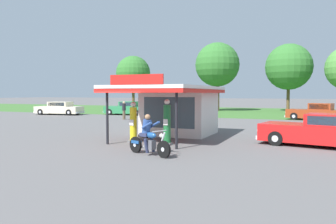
{
  "coord_description": "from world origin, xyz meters",
  "views": [
    {
      "loc": [
        7.88,
        -13.31,
        2.37
      ],
      "look_at": [
        1.09,
        2.62,
        1.4
      ],
      "focal_mm": 35.18,
      "sensor_mm": 36.0,
      "label": 1
    }
  ],
  "objects_px": {
    "parked_car_back_row_far_right": "(317,113)",
    "parked_car_back_row_left": "(183,110)",
    "bystander_leaning_by_kiosk": "(124,110)",
    "gas_pump_offside": "(167,124)",
    "bystander_strolling_foreground": "(179,114)",
    "motorcycle_with_rider": "(148,138)",
    "bystander_chatting_near_pumps": "(155,111)",
    "parked_car_back_row_right": "(59,109)",
    "parked_car_back_row_centre_right": "(127,109)",
    "featured_classic_sedan": "(324,132)",
    "gas_pump_nearside": "(133,124)"
  },
  "relations": [
    {
      "from": "featured_classic_sedan",
      "to": "parked_car_back_row_right",
      "type": "height_order",
      "value": "featured_classic_sedan"
    },
    {
      "from": "motorcycle_with_rider",
      "to": "parked_car_back_row_right",
      "type": "xyz_separation_m",
      "value": [
        -20.05,
        17.83,
        0.03
      ]
    },
    {
      "from": "parked_car_back_row_centre_right",
      "to": "bystander_leaning_by_kiosk",
      "type": "relative_size",
      "value": 3.05
    },
    {
      "from": "motorcycle_with_rider",
      "to": "parked_car_back_row_right",
      "type": "distance_m",
      "value": 26.83
    },
    {
      "from": "gas_pump_offside",
      "to": "motorcycle_with_rider",
      "type": "bearing_deg",
      "value": -82.29
    },
    {
      "from": "gas_pump_nearside",
      "to": "parked_car_back_row_far_right",
      "type": "distance_m",
      "value": 19.94
    },
    {
      "from": "gas_pump_nearside",
      "to": "bystander_strolling_foreground",
      "type": "xyz_separation_m",
      "value": [
        -0.81,
        8.15,
        -0.02
      ]
    },
    {
      "from": "motorcycle_with_rider",
      "to": "featured_classic_sedan",
      "type": "relative_size",
      "value": 0.37
    },
    {
      "from": "parked_car_back_row_centre_right",
      "to": "bystander_chatting_near_pumps",
      "type": "xyz_separation_m",
      "value": [
        6.37,
        -6.04,
        0.22
      ]
    },
    {
      "from": "featured_classic_sedan",
      "to": "bystander_chatting_near_pumps",
      "type": "xyz_separation_m",
      "value": [
        -12.92,
        9.8,
        0.21
      ]
    },
    {
      "from": "parked_car_back_row_left",
      "to": "motorcycle_with_rider",
      "type": "bearing_deg",
      "value": -73.26
    },
    {
      "from": "parked_car_back_row_right",
      "to": "bystander_strolling_foreground",
      "type": "xyz_separation_m",
      "value": [
        17.09,
        -7.03,
        0.21
      ]
    },
    {
      "from": "parked_car_back_row_centre_right",
      "to": "bystander_chatting_near_pumps",
      "type": "height_order",
      "value": "bystander_chatting_near_pumps"
    },
    {
      "from": "gas_pump_nearside",
      "to": "bystander_leaning_by_kiosk",
      "type": "relative_size",
      "value": 1.19
    },
    {
      "from": "gas_pump_offside",
      "to": "bystander_chatting_near_pumps",
      "type": "xyz_separation_m",
      "value": [
        -6.26,
        11.96,
        -0.08
      ]
    },
    {
      "from": "gas_pump_nearside",
      "to": "parked_car_back_row_far_right",
      "type": "bearing_deg",
      "value": 64.78
    },
    {
      "from": "parked_car_back_row_right",
      "to": "bystander_strolling_foreground",
      "type": "distance_m",
      "value": 18.49
    },
    {
      "from": "parked_car_back_row_far_right",
      "to": "parked_car_back_row_right",
      "type": "distance_m",
      "value": 26.56
    },
    {
      "from": "parked_car_back_row_far_right",
      "to": "bystander_leaning_by_kiosk",
      "type": "height_order",
      "value": "bystander_leaning_by_kiosk"
    },
    {
      "from": "parked_car_back_row_right",
      "to": "parked_car_back_row_centre_right",
      "type": "bearing_deg",
      "value": 21.79
    },
    {
      "from": "featured_classic_sedan",
      "to": "parked_car_back_row_centre_right",
      "type": "distance_m",
      "value": 24.96
    },
    {
      "from": "motorcycle_with_rider",
      "to": "bystander_chatting_near_pumps",
      "type": "xyz_separation_m",
      "value": [
        -6.62,
        14.62,
        0.24
      ]
    },
    {
      "from": "motorcycle_with_rider",
      "to": "bystander_chatting_near_pumps",
      "type": "relative_size",
      "value": 1.26
    },
    {
      "from": "gas_pump_offside",
      "to": "bystander_chatting_near_pumps",
      "type": "height_order",
      "value": "gas_pump_offside"
    },
    {
      "from": "featured_classic_sedan",
      "to": "parked_car_back_row_left",
      "type": "bearing_deg",
      "value": 130.2
    },
    {
      "from": "gas_pump_offside",
      "to": "parked_car_back_row_left",
      "type": "bearing_deg",
      "value": 108.13
    },
    {
      "from": "parked_car_back_row_far_right",
      "to": "parked_car_back_row_left",
      "type": "bearing_deg",
      "value": -172.25
    },
    {
      "from": "gas_pump_nearside",
      "to": "gas_pump_offside",
      "type": "relative_size",
      "value": 0.93
    },
    {
      "from": "bystander_chatting_near_pumps",
      "to": "parked_car_back_row_far_right",
      "type": "bearing_deg",
      "value": 25.1
    },
    {
      "from": "bystander_leaning_by_kiosk",
      "to": "bystander_strolling_foreground",
      "type": "xyz_separation_m",
      "value": [
        6.92,
        -4.0,
        0.02
      ]
    },
    {
      "from": "motorcycle_with_rider",
      "to": "parked_car_back_row_right",
      "type": "bearing_deg",
      "value": 138.35
    },
    {
      "from": "gas_pump_offside",
      "to": "parked_car_back_row_far_right",
      "type": "xyz_separation_m",
      "value": [
        6.72,
        18.04,
        -0.29
      ]
    },
    {
      "from": "parked_car_back_row_left",
      "to": "bystander_leaning_by_kiosk",
      "type": "height_order",
      "value": "bystander_leaning_by_kiosk"
    },
    {
      "from": "featured_classic_sedan",
      "to": "parked_car_back_row_left",
      "type": "distance_m",
      "value": 18.64
    },
    {
      "from": "featured_classic_sedan",
      "to": "bystander_leaning_by_kiosk",
      "type": "height_order",
      "value": "bystander_leaning_by_kiosk"
    },
    {
      "from": "parked_car_back_row_far_right",
      "to": "bystander_chatting_near_pumps",
      "type": "relative_size",
      "value": 3.09
    },
    {
      "from": "motorcycle_with_rider",
      "to": "parked_car_back_row_left",
      "type": "relative_size",
      "value": 0.4
    },
    {
      "from": "bystander_strolling_foreground",
      "to": "bystander_chatting_near_pumps",
      "type": "distance_m",
      "value": 5.29
    },
    {
      "from": "featured_classic_sedan",
      "to": "bystander_leaning_by_kiosk",
      "type": "xyz_separation_m",
      "value": [
        -16.18,
        9.99,
        0.19
      ]
    },
    {
      "from": "gas_pump_nearside",
      "to": "bystander_strolling_foreground",
      "type": "relative_size",
      "value": 1.17
    },
    {
      "from": "featured_classic_sedan",
      "to": "parked_car_back_row_far_right",
      "type": "relative_size",
      "value": 1.08
    },
    {
      "from": "gas_pump_nearside",
      "to": "motorcycle_with_rider",
      "type": "distance_m",
      "value": 3.42
    },
    {
      "from": "parked_car_back_row_far_right",
      "to": "parked_car_back_row_centre_right",
      "type": "distance_m",
      "value": 19.34
    },
    {
      "from": "parked_car_back_row_right",
      "to": "bystander_leaning_by_kiosk",
      "type": "bearing_deg",
      "value": -16.57
    },
    {
      "from": "bystander_chatting_near_pumps",
      "to": "parked_car_back_row_left",
      "type": "bearing_deg",
      "value": 78.63
    },
    {
      "from": "parked_car_back_row_centre_right",
      "to": "bystander_leaning_by_kiosk",
      "type": "height_order",
      "value": "bystander_leaning_by_kiosk"
    },
    {
      "from": "bystander_strolling_foreground",
      "to": "bystander_chatting_near_pumps",
      "type": "xyz_separation_m",
      "value": [
        -3.67,
        3.81,
        0.0
      ]
    },
    {
      "from": "gas_pump_offside",
      "to": "bystander_strolling_foreground",
      "type": "xyz_separation_m",
      "value": [
        -2.59,
        8.15,
        -0.09
      ]
    },
    {
      "from": "parked_car_back_row_far_right",
      "to": "bystander_strolling_foreground",
      "type": "height_order",
      "value": "bystander_strolling_foreground"
    },
    {
      "from": "parked_car_back_row_centre_right",
      "to": "parked_car_back_row_right",
      "type": "distance_m",
      "value": 7.61
    }
  ]
}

